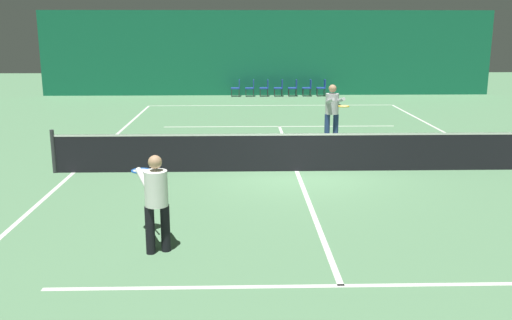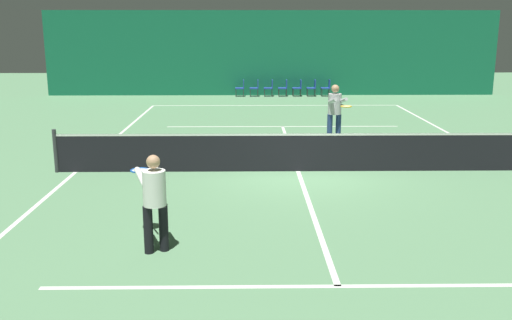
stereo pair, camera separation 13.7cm
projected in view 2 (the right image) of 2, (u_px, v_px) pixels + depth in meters
ground_plane at (298, 171)px, 14.13m from camera, size 60.00×60.00×0.00m
backdrop_curtain at (272, 53)px, 29.03m from camera, size 23.00×0.12×4.27m
court_line_baseline_far at (275, 105)px, 25.71m from camera, size 11.00×0.10×0.00m
court_line_service_far at (283, 126)px, 20.36m from camera, size 8.25×0.10×0.00m
court_line_service_near at (338, 286)px, 7.90m from camera, size 8.25×0.10×0.00m
court_line_sideline_left at (76, 172)px, 14.05m from camera, size 0.10×23.80×0.00m
court_line_centre at (298, 171)px, 14.13m from camera, size 0.10×12.80×0.00m
tennis_net at (298, 151)px, 14.01m from camera, size 12.00×0.10×1.07m
player_near at (154, 195)px, 8.94m from camera, size 0.84×1.34×1.59m
player_far at (335, 109)px, 17.42m from camera, size 0.60×1.44×1.77m
courtside_chair_0 at (241, 87)px, 28.86m from camera, size 0.44×0.44×0.84m
courtside_chair_1 at (256, 87)px, 28.87m from camera, size 0.44×0.44×0.84m
courtside_chair_2 at (270, 87)px, 28.88m from camera, size 0.44×0.44×0.84m
courtside_chair_3 at (284, 87)px, 28.89m from camera, size 0.44×0.44×0.84m
courtside_chair_4 at (298, 87)px, 28.90m from camera, size 0.44×0.44×0.84m
courtside_chair_5 at (313, 87)px, 28.91m from camera, size 0.44×0.44×0.84m
courtside_chair_6 at (327, 87)px, 28.92m from camera, size 0.44×0.44×0.84m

